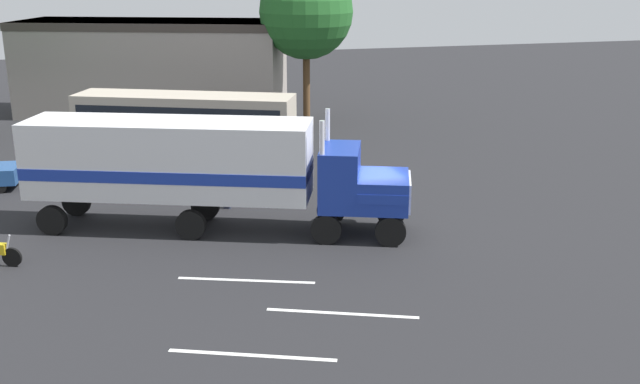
% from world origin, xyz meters
% --- Properties ---
extents(ground_plane, '(120.00, 120.00, 0.00)m').
position_xyz_m(ground_plane, '(0.00, 0.00, 0.00)').
color(ground_plane, '#232326').
extents(lane_stripe_near, '(4.18, 1.69, 0.01)m').
position_xyz_m(lane_stripe_near, '(-5.13, -3.50, 0.01)').
color(lane_stripe_near, silver).
rests_on(lane_stripe_near, ground_plane).
extents(lane_stripe_mid, '(4.13, 1.83, 0.01)m').
position_xyz_m(lane_stripe_mid, '(-2.86, -6.53, 0.01)').
color(lane_stripe_mid, silver).
rests_on(lane_stripe_mid, ground_plane).
extents(lane_stripe_far, '(4.14, 1.81, 0.01)m').
position_xyz_m(lane_stripe_far, '(-5.79, -8.19, 0.01)').
color(lane_stripe_far, silver).
rests_on(lane_stripe_far, ground_plane).
extents(semi_truck, '(14.10, 7.44, 4.50)m').
position_xyz_m(semi_truck, '(-5.93, 1.70, 2.52)').
color(semi_truck, '#193399').
rests_on(semi_truck, ground_plane).
extents(person_bystander, '(0.41, 0.48, 1.63)m').
position_xyz_m(person_bystander, '(-4.62, 3.93, 0.89)').
color(person_bystander, '#2D3347').
rests_on(person_bystander, ground_plane).
extents(parked_bus, '(11.09, 6.78, 3.40)m').
position_xyz_m(parked_bus, '(-5.47, 12.20, 2.07)').
color(parked_bus, '#BFB29E').
rests_on(parked_bus, ground_plane).
extents(tree_left, '(5.78, 5.78, 9.73)m').
position_xyz_m(tree_left, '(2.88, 20.08, 6.82)').
color(tree_left, brown).
rests_on(tree_left, ground_plane).
extents(building_backdrop, '(18.17, 11.79, 6.17)m').
position_xyz_m(building_backdrop, '(-6.30, 25.17, 3.30)').
color(building_backdrop, '#9E938C').
rests_on(building_backdrop, ground_plane).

